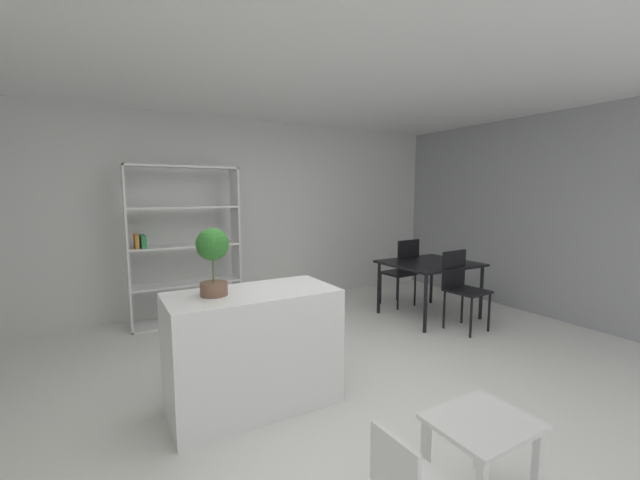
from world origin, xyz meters
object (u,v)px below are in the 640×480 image
Objects in this scene: potted_plant_on_island at (213,254)px; dining_table at (430,267)px; kitchen_island at (254,349)px; dining_chair_near at (461,283)px; child_table at (482,437)px; dining_chair_far at (403,267)px; open_bookshelf at (183,245)px.

potted_plant_on_island reaches higher than dining_table.
dining_chair_near is at bearing 8.20° from kitchen_island.
dining_chair_near is (2.78, 0.40, 0.11)m from kitchen_island.
child_table is (0.97, -1.54, -0.82)m from potted_plant_on_island.
dining_chair_far is (2.10, 2.94, 0.20)m from child_table.
kitchen_island is at bearing 23.19° from dining_chair_far.
dining_chair_far is at bearing 89.24° from dining_table.
dining_chair_near is (2.09, 1.91, 0.18)m from child_table.
potted_plant_on_island is at bearing -163.83° from dining_table.
dining_chair_far is (3.07, 1.40, -0.63)m from potted_plant_on_island.
potted_plant_on_island is 0.50× the size of dining_chair_far.
kitchen_island is 0.64× the size of open_bookshelf.
dining_table is at bearing 49.19° from child_table.
potted_plant_on_island reaches higher than kitchen_island.
child_table is 0.53× the size of dining_chair_far.
dining_table is at bearing -25.65° from open_bookshelf.
child_table is 0.55× the size of dining_chair_near.
dining_chair_far is at bearing 54.44° from child_table.
child_table is 3.62m from dining_chair_far.
dining_chair_near is at bearing 85.25° from dining_chair_far.
kitchen_island is at bearing -176.33° from dining_chair_near.
kitchen_island is at bearing -5.89° from potted_plant_on_island.
open_bookshelf reaches higher than child_table.
child_table is at bearing -130.81° from dining_table.
child_table is at bearing -78.71° from open_bookshelf.
open_bookshelf is 3.79× the size of child_table.
kitchen_island is 2.57× the size of potted_plant_on_island.
dining_chair_near is 0.96× the size of dining_chair_far.
dining_chair_far is at bearing 84.66° from dining_chair_near.
child_table is 2.84m from dining_chair_near.
open_bookshelf reaches higher than dining_table.
open_bookshelf is 3.92m from child_table.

